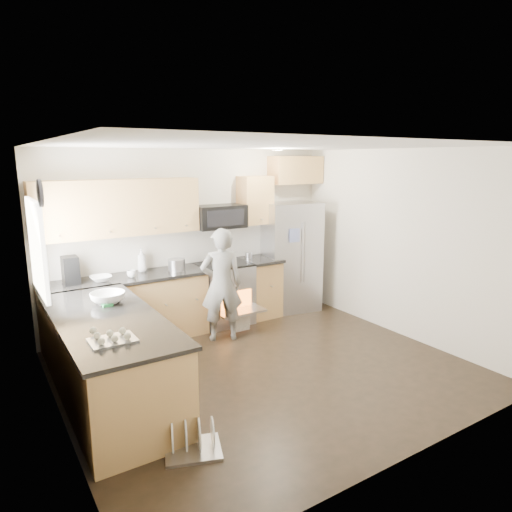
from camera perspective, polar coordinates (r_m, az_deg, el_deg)
ground at (r=5.60m, az=1.32°, el=-14.00°), size 4.50×4.50×0.00m
room_shell at (r=5.09m, az=0.96°, el=3.18°), size 4.54×4.04×2.62m
back_cabinet_run at (r=6.50m, az=-11.58°, el=-1.49°), size 4.45×0.64×2.50m
peninsula at (r=4.97m, az=-17.81°, el=-12.22°), size 0.96×2.36×1.04m
stove_range at (r=6.90m, az=-4.05°, el=-2.95°), size 0.76×0.97×1.79m
refrigerator at (r=7.51m, az=4.28°, el=-0.06°), size 0.97×0.82×1.78m
person at (r=6.23m, az=-4.33°, el=-3.61°), size 0.66×0.55×1.56m
dish_rack at (r=4.25m, az=-7.90°, el=-22.16°), size 0.57×0.52×0.29m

